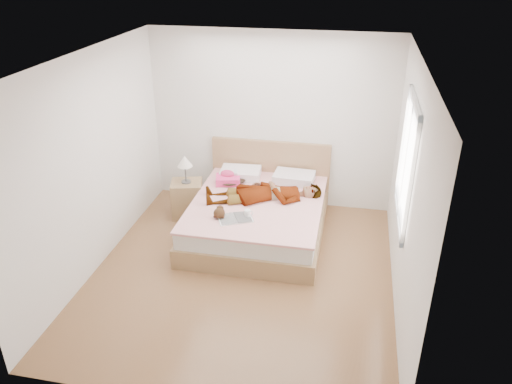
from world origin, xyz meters
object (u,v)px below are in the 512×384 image
(plush_toy, at_px, (219,212))
(nightstand, at_px, (187,196))
(magazine, at_px, (235,218))
(phone, at_px, (236,171))
(woman, at_px, (265,190))
(bed, at_px, (259,214))
(coffee_mug, at_px, (248,213))
(towel, at_px, (228,178))

(plush_toy, distance_m, nightstand, 1.14)
(magazine, relative_size, nightstand, 0.54)
(phone, height_order, magazine, phone)
(woman, relative_size, nightstand, 1.71)
(bed, bearing_deg, woman, 35.86)
(bed, distance_m, coffee_mug, 0.59)
(bed, bearing_deg, plush_toy, -123.04)
(woman, xyz_separation_m, bed, (-0.07, -0.05, -0.35))
(bed, bearing_deg, coffee_mug, -94.44)
(woman, height_order, coffee_mug, woman)
(woman, xyz_separation_m, coffee_mug, (-0.11, -0.57, -0.06))
(phone, distance_m, plush_toy, 1.06)
(coffee_mug, bearing_deg, nightstand, 144.75)
(coffee_mug, bearing_deg, phone, 111.77)
(towel, bearing_deg, woman, -29.75)
(woman, height_order, magazine, woman)
(woman, xyz_separation_m, phone, (-0.50, 0.40, 0.06))
(bed, bearing_deg, towel, 143.32)
(phone, relative_size, towel, 0.22)
(towel, bearing_deg, bed, -36.68)
(towel, xyz_separation_m, coffee_mug, (0.49, -0.92, -0.03))
(phone, bearing_deg, plush_toy, -105.13)
(phone, xyz_separation_m, coffee_mug, (0.39, -0.97, -0.12))
(bed, bearing_deg, nightstand, 167.86)
(plush_toy, height_order, nightstand, nightstand)
(phone, xyz_separation_m, plush_toy, (0.04, -1.05, -0.10))
(phone, xyz_separation_m, bed, (0.43, -0.45, -0.40))
(phone, distance_m, bed, 0.74)
(woman, xyz_separation_m, plush_toy, (-0.46, -0.65, -0.04))
(magazine, bearing_deg, phone, 103.02)
(phone, bearing_deg, bed, -63.72)
(nightstand, bearing_deg, towel, 15.15)
(bed, xyz_separation_m, towel, (-0.53, 0.40, 0.31))
(magazine, height_order, plush_toy, plush_toy)
(woman, bearing_deg, magazine, -38.04)
(coffee_mug, xyz_separation_m, nightstand, (-1.08, 0.76, -0.24))
(nightstand, bearing_deg, coffee_mug, -35.25)
(magazine, xyz_separation_m, nightstand, (-0.93, 0.85, -0.21))
(plush_toy, bearing_deg, woman, 54.68)
(plush_toy, bearing_deg, phone, 92.09)
(towel, bearing_deg, phone, 27.06)
(bed, bearing_deg, phone, 133.49)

